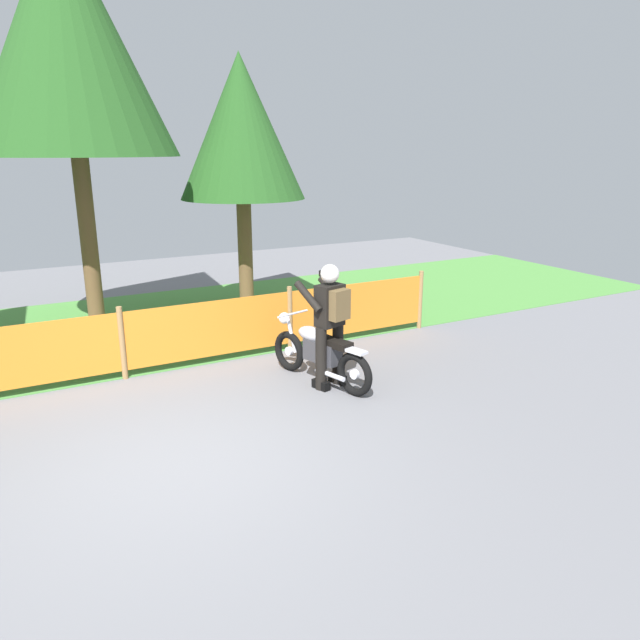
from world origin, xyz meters
TOP-DOWN VIEW (x-y plane):
  - ground at (0.00, 0.00)m, footprint 24.00×24.00m
  - grass_verge at (0.00, 5.15)m, footprint 24.00×5.06m
  - barrier_fence at (0.00, 2.62)m, footprint 10.44×0.08m
  - tree_near_left at (0.03, 5.15)m, footprint 3.24×3.24m
  - tree_near_right at (2.87, 5.18)m, footprint 2.34×2.34m
  - motorcycle_lead at (2.35, 1.20)m, footprint 0.72×1.84m
  - rider_lead at (2.41, 1.00)m, footprint 0.65×0.76m

SIDE VIEW (x-z plane):
  - ground at x=0.00m, z-range -0.02..0.00m
  - grass_verge at x=0.00m, z-range 0.00..0.01m
  - motorcycle_lead at x=2.35m, z-range -0.01..0.88m
  - barrier_fence at x=0.00m, z-range 0.02..1.07m
  - rider_lead at x=2.41m, z-range 0.11..1.80m
  - tree_near_right at x=2.87m, z-range 1.08..5.89m
  - tree_near_left at x=0.03m, z-range 1.48..8.09m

